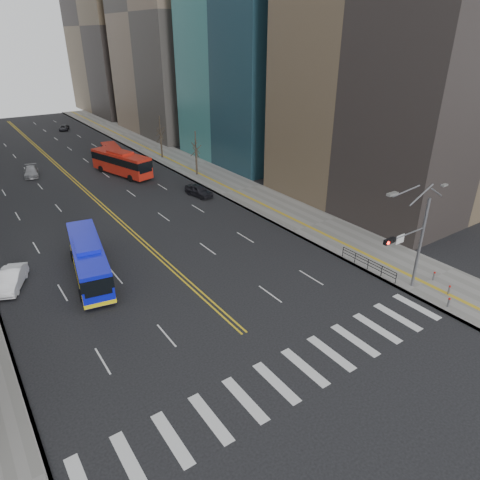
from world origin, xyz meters
name	(u,v)px	position (x,y,z in m)	size (l,w,h in m)	color
ground	(291,375)	(0.00, 0.00, 0.00)	(220.00, 220.00, 0.00)	black
sidewalk_right	(190,166)	(17.50, 45.00, 0.07)	(7.00, 130.00, 0.15)	slate
crosswalk	(291,375)	(0.00, 0.00, 0.01)	(26.70, 4.00, 0.01)	silver
centerline	(62,169)	(0.00, 55.00, 0.01)	(0.55, 100.00, 0.01)	gold
office_towers	(12,1)	(0.12, 68.51, 23.92)	(83.00, 134.00, 58.00)	gray
signal_mast	(411,240)	(13.77, 2.00, 4.86)	(5.37, 0.37, 9.39)	slate
pedestrian_railing	(368,263)	(14.30, 6.00, 0.82)	(0.06, 6.06, 1.02)	black
bollards	(444,289)	(16.27, -0.17, 0.55)	(2.87, 3.17, 0.78)	slate
street_trees	(35,181)	(-7.18, 34.55, 4.87)	(35.20, 47.20, 7.60)	black
blue_bus	(89,258)	(-6.46, 19.31, 1.76)	(4.45, 11.77, 3.37)	#0D14CF
red_bus_near	(121,162)	(6.86, 46.67, 2.01)	(5.59, 11.69, 3.61)	red
red_bus_far	(114,155)	(7.73, 52.29, 1.77)	(3.77, 10.14, 3.18)	red
car_white	(11,279)	(-12.50, 21.24, 0.77)	(1.64, 4.70, 1.55)	white
car_dark_mid	(199,190)	(11.69, 31.91, 0.74)	(1.75, 4.35, 1.48)	black
car_silver	(31,172)	(-4.58, 53.82, 0.69)	(1.94, 4.78, 1.39)	gray
car_dark_far	(64,128)	(8.38, 85.74, 0.53)	(1.77, 3.84, 1.07)	black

